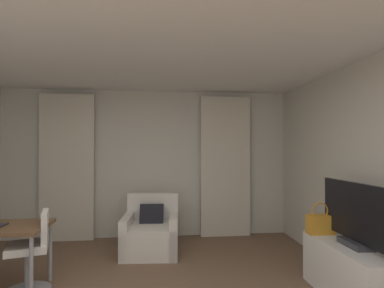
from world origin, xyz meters
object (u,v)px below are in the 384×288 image
Objects in this scene: desk_chair at (32,257)px; tv_console at (353,273)px; armchair at (151,233)px; tv_flatscreen at (356,216)px; handbag_primary at (320,224)px.

desk_chair is 0.75× the size of tv_console.
tv_flatscreen is (2.12, -1.77, 0.60)m from armchair.
tv_flatscreen is at bearing -39.87° from armchair.
tv_console is 0.61m from handbag_primary.
armchair is at bearing 140.13° from tv_flatscreen.
handbag_primary reaches higher than tv_console.
desk_chair is at bearing 170.37° from tv_flatscreen.
tv_flatscreen reaches higher than armchair.
handbag_primary is (-0.12, 0.44, 0.41)m from tv_console.
armchair is 2.48× the size of handbag_primary.
armchair is 1.74m from desk_chair.
desk_chair is 3.46m from tv_flatscreen.
handbag_primary is at bearing -1.59° from desk_chair.
armchair is 0.83× the size of tv_flatscreen.
desk_chair is (-1.26, -1.20, 0.11)m from armchair.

